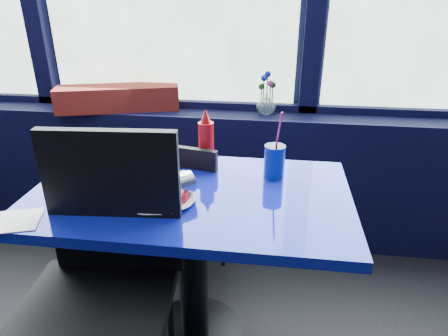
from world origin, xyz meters
TOP-DOWN VIEW (x-y plane):
  - window_sill at (0.00, 2.87)m, footprint 5.00×0.26m
  - near_table at (0.30, 2.00)m, footprint 1.20×0.70m
  - chair_near_front at (0.07, 1.67)m, footprint 0.51×0.52m
  - chair_near_back at (0.18, 2.33)m, footprint 0.45×0.45m
  - planter_box at (-0.30, 2.84)m, footprint 0.70×0.36m
  - flower_vase at (0.55, 2.87)m, footprint 0.15×0.15m
  - food_basket at (0.19, 1.91)m, footprint 0.31×0.31m
  - ketchup_bottle at (0.32, 2.26)m, footprint 0.07×0.07m
  - soda_cup at (0.61, 2.17)m, footprint 0.08×0.08m
  - napkin at (-0.22, 1.72)m, footprint 0.18×0.18m

SIDE VIEW (x-z plane):
  - window_sill at x=0.00m, z-range 0.00..0.80m
  - chair_near_back at x=0.18m, z-range 0.06..0.90m
  - near_table at x=0.30m, z-range 0.19..0.94m
  - chair_near_front at x=0.07m, z-range 0.08..1.13m
  - napkin at x=-0.22m, z-range 0.75..0.75m
  - food_basket at x=0.19m, z-range 0.74..0.83m
  - soda_cup at x=0.61m, z-range 0.68..0.96m
  - ketchup_bottle at x=0.32m, z-range 0.74..0.98m
  - planter_box at x=-0.30m, z-range 0.80..0.94m
  - flower_vase at x=0.55m, z-range 0.75..0.99m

